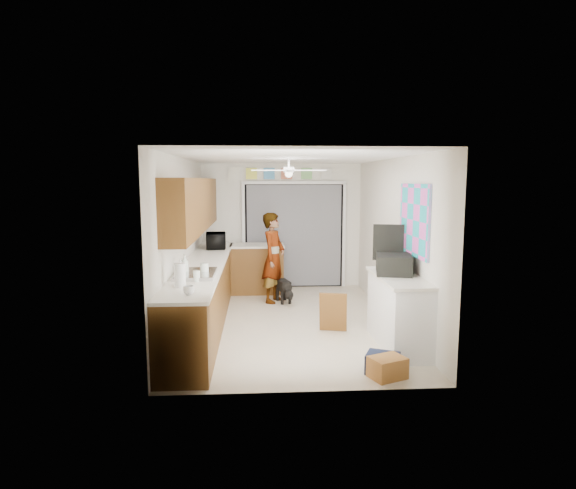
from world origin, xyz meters
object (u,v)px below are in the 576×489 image
object	(u,v)px
cardboard_box	(387,368)
navy_crate	(383,363)
paper_towel_roll	(180,275)
man	(274,258)
soap_bottle	(185,264)
suitcase	(394,264)
microwave	(216,241)
dog	(284,290)
cup	(189,290)

from	to	relation	value
cardboard_box	navy_crate	distance (m)	0.15
paper_towel_roll	man	size ratio (longest dim) A/B	0.17
soap_bottle	suitcase	world-z (taller)	soap_bottle
microwave	cardboard_box	world-z (taller)	microwave
microwave	man	size ratio (longest dim) A/B	0.32
microwave	suitcase	world-z (taller)	microwave
suitcase	dog	xyz separation A→B (m)	(-1.35, 2.20, -0.84)
cup	cardboard_box	world-z (taller)	cup
cup	cardboard_box	size ratio (longest dim) A/B	0.33
cup	man	size ratio (longest dim) A/B	0.08
cardboard_box	paper_towel_roll	bearing A→B (deg)	167.13
man	cardboard_box	bearing A→B (deg)	-137.87
man	suitcase	bearing A→B (deg)	-122.24
paper_towel_roll	cardboard_box	distance (m)	2.57
microwave	navy_crate	xyz separation A→B (m)	(2.17, -3.56, -0.97)
cardboard_box	dog	size ratio (longest dim) A/B	0.66
suitcase	man	size ratio (longest dim) A/B	0.37
cardboard_box	dog	bearing A→B (deg)	106.02
man	dog	world-z (taller)	man
cup	man	xyz separation A→B (m)	(1.02, 3.30, -0.19)
microwave	dog	world-z (taller)	microwave
cup	soap_bottle	bearing A→B (deg)	100.53
soap_bottle	man	distance (m)	2.52
soap_bottle	dog	distance (m)	2.68
soap_bottle	cup	distance (m)	1.14
navy_crate	dog	xyz separation A→B (m)	(-0.96, 3.24, 0.12)
soap_bottle	paper_towel_roll	world-z (taller)	paper_towel_roll
navy_crate	dog	world-z (taller)	dog
soap_bottle	man	xyz separation A→B (m)	(1.23, 2.18, -0.27)
cardboard_box	navy_crate	size ratio (longest dim) A/B	1.05
suitcase	navy_crate	distance (m)	1.47
suitcase	soap_bottle	bearing A→B (deg)	-169.03
man	dog	bearing A→B (deg)	-84.17
cup	suitcase	xyz separation A→B (m)	(2.55, 1.04, 0.08)
navy_crate	dog	size ratio (longest dim) A/B	0.63
soap_bottle	dog	xyz separation A→B (m)	(1.41, 2.12, -0.85)
paper_towel_roll	dog	world-z (taller)	paper_towel_roll
soap_bottle	navy_crate	world-z (taller)	soap_bottle
microwave	cup	xyz separation A→B (m)	(0.01, -3.56, -0.09)
cup	man	bearing A→B (deg)	72.74
microwave	navy_crate	size ratio (longest dim) A/B	1.43
microwave	soap_bottle	world-z (taller)	microwave
cardboard_box	cup	bearing A→B (deg)	176.10
cardboard_box	dog	distance (m)	3.53
paper_towel_roll	soap_bottle	bearing A→B (deg)	94.47
suitcase	man	world-z (taller)	man
cup	dog	xyz separation A→B (m)	(1.20, 3.24, -0.76)
cardboard_box	suitcase	bearing A→B (deg)	72.36
microwave	paper_towel_roll	xyz separation A→B (m)	(-0.14, -3.18, -0.00)
paper_towel_roll	suitcase	bearing A→B (deg)	13.67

